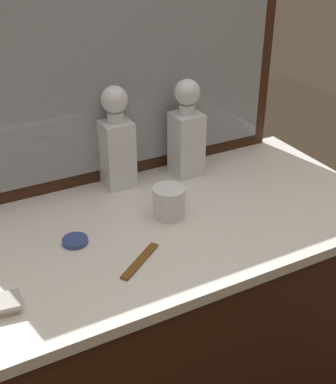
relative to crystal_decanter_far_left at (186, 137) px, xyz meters
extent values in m
cube|color=#381E11|center=(-0.17, -0.21, -0.55)|extent=(1.15, 0.60, 0.80)
cube|color=silver|center=(-0.17, -0.21, -0.13)|extent=(1.19, 0.62, 0.03)
cube|color=#381E11|center=(-0.17, 0.09, 0.18)|extent=(1.05, 0.03, 0.59)
cube|color=gray|center=(-0.17, 0.07, 0.18)|extent=(0.97, 0.01, 0.51)
cube|color=white|center=(0.00, 0.00, -0.02)|extent=(0.09, 0.09, 0.19)
cube|color=#9E5619|center=(0.00, 0.00, -0.06)|extent=(0.07, 0.07, 0.11)
cylinder|color=white|center=(0.00, 0.00, 0.09)|extent=(0.05, 0.05, 0.03)
sphere|color=white|center=(0.00, 0.00, 0.14)|extent=(0.08, 0.08, 0.08)
cube|color=white|center=(-0.21, 0.03, -0.02)|extent=(0.09, 0.09, 0.20)
cube|color=#9E5619|center=(-0.21, 0.03, -0.06)|extent=(0.07, 0.07, 0.12)
cylinder|color=white|center=(-0.21, 0.03, 0.09)|extent=(0.05, 0.05, 0.03)
sphere|color=white|center=(-0.21, 0.03, 0.14)|extent=(0.08, 0.08, 0.08)
cylinder|color=white|center=(-0.16, -0.20, -0.08)|extent=(0.09, 0.09, 0.08)
cylinder|color=silver|center=(-0.16, -0.20, -0.11)|extent=(0.08, 0.08, 0.01)
cylinder|color=#33478C|center=(-0.43, -0.20, -0.11)|extent=(0.06, 0.06, 0.01)
cube|color=brown|center=(-0.32, -0.34, -0.12)|extent=(0.13, 0.10, 0.01)
camera|label=1|loc=(-0.71, -1.21, 0.60)|focal=47.37mm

